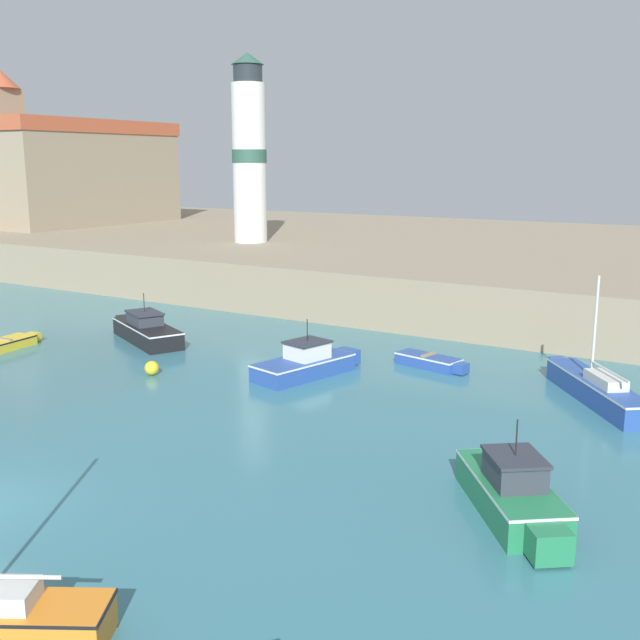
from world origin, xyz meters
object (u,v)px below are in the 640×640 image
Objects in this scene: church at (68,170)px; lighthouse at (249,152)px; sailboat_blue_6 at (596,388)px; mooring_buoy at (152,368)px; motorboat_black_4 at (146,330)px; motorboat_green_7 at (513,493)px; motorboat_blue_0 at (307,363)px; dinghy_blue_8 at (430,361)px; dinghy_yellow_3 at (6,344)px.

church reaches higher than lighthouse.
sailboat_blue_6 is 9.97× the size of mooring_buoy.
motorboat_green_7 is (20.70, -8.65, 0.03)m from motorboat_black_4.
dinghy_blue_8 is (3.81, 3.68, -0.23)m from motorboat_blue_0.
sailboat_blue_6 is at bearing -21.89° from church.
motorboat_black_4 is 22.43m from motorboat_green_7.
motorboat_black_4 is 10.23× the size of mooring_buoy.
mooring_buoy is at bearing -159.98° from sailboat_blue_6.
lighthouse is at bearing -10.88° from church.
church reaches higher than motorboat_green_7.
motorboat_blue_0 is 5.31m from dinghy_blue_8.
sailboat_blue_6 is 32.98m from lighthouse.
motorboat_blue_0 is at bearing -29.60° from church.
sailboat_blue_6 is at bearing 20.02° from mooring_buoy.
dinghy_yellow_3 is at bearing -165.63° from motorboat_blue_0.
mooring_buoy is at bearing 2.22° from dinghy_yellow_3.
sailboat_blue_6 reaches higher than motorboat_green_7.
motorboat_black_4 is 1.78× the size of dinghy_blue_8.
mooring_buoy is (-9.17, -6.98, 0.02)m from dinghy_blue_8.
mooring_buoy is (4.46, -4.24, -0.24)m from motorboat_black_4.
dinghy_blue_8 is (-7.07, 11.39, -0.30)m from motorboat_green_7.
sailboat_blue_6 reaches higher than dinghy_yellow_3.
motorboat_black_4 is at bearing 157.31° from motorboat_green_7.
mooring_buoy is (-16.24, 4.41, -0.28)m from motorboat_green_7.
lighthouse is at bearing 136.23° from motorboat_green_7.
mooring_buoy is at bearing -43.54° from motorboat_black_4.
motorboat_green_7 is 39.16m from lighthouse.
motorboat_black_4 reaches higher than dinghy_yellow_3.
motorboat_blue_0 is 14.66m from dinghy_yellow_3.
church is (-41.29, 23.45, 7.26)m from motorboat_blue_0.
lighthouse reaches higher than dinghy_yellow_3.
motorboat_blue_0 is 1.57× the size of dinghy_blue_8.
sailboat_blue_6 is (20.53, 1.61, -0.04)m from motorboat_black_4.
mooring_buoy is at bearing -36.66° from church.
motorboat_blue_0 is 6.29m from mooring_buoy.
dinghy_blue_8 is (13.63, 2.74, -0.26)m from motorboat_black_4.
mooring_buoy is 45.42m from church.
motorboat_green_7 is (25.08, -4.07, 0.32)m from dinghy_yellow_3.
sailboat_blue_6 is at bearing 13.43° from motorboat_blue_0.
lighthouse reaches higher than mooring_buoy.
motorboat_blue_0 is 0.40× the size of lighthouse.
motorboat_blue_0 is 0.90× the size of sailboat_blue_6.
dinghy_yellow_3 is at bearing -166.03° from sailboat_blue_6.
motorboat_black_4 reaches higher than mooring_buoy.
sailboat_blue_6 is 1.74× the size of dinghy_blue_8.
motorboat_black_4 is at bearing -35.57° from church.
motorboat_green_7 is 0.35× the size of lighthouse.
sailboat_blue_6 is 1.26× the size of motorboat_green_7.
lighthouse reaches higher than motorboat_blue_0.
motorboat_green_7 is 61.20m from church.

